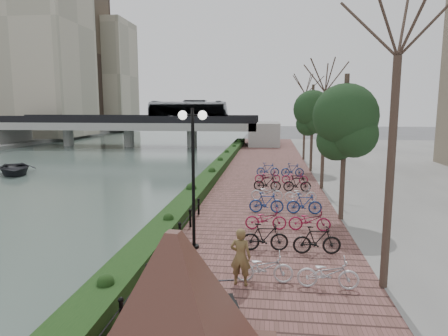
% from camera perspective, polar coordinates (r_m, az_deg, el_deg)
% --- Properties ---
extents(ground, '(220.00, 220.00, 0.00)m').
position_cam_1_polar(ground, '(11.74, -19.23, -20.14)').
color(ground, '#59595B').
rests_on(ground, ground).
extents(river_water, '(30.00, 130.00, 0.02)m').
position_cam_1_polar(river_water, '(39.86, -23.15, -0.01)').
color(river_water, '#4F635B').
rests_on(river_water, ground).
extents(promenade, '(8.00, 75.00, 0.50)m').
position_cam_1_polar(promenade, '(27.23, 4.95, -2.58)').
color(promenade, brown).
rests_on(promenade, ground).
extents(hedge, '(1.10, 56.00, 0.60)m').
position_cam_1_polar(hedge, '(29.87, -1.43, -0.48)').
color(hedge, '#163312').
rests_on(hedge, promenade).
extents(chain_fence, '(0.10, 14.10, 0.70)m').
position_cam_1_polar(chain_fence, '(12.59, -9.44, -13.43)').
color(chain_fence, black).
rests_on(chain_fence, promenade).
extents(granite_monument, '(5.70, 5.70, 2.99)m').
position_cam_1_polar(granite_monument, '(7.46, -7.06, -19.84)').
color(granite_monument, '#3F201B').
rests_on(granite_monument, promenade).
extents(lamppost, '(1.02, 0.32, 5.04)m').
position_cam_1_polar(lamppost, '(14.02, -4.46, 2.74)').
color(lamppost, black).
rests_on(lamppost, promenade).
extents(motorcycle, '(0.83, 1.57, 0.94)m').
position_cam_1_polar(motorcycle, '(9.69, 0.61, -19.64)').
color(motorcycle, black).
rests_on(motorcycle, promenade).
extents(pedestrian, '(0.67, 0.50, 1.68)m').
position_cam_1_polar(pedestrian, '(11.67, 2.38, -12.54)').
color(pedestrian, brown).
rests_on(pedestrian, promenade).
extents(bicycle_parking, '(2.40, 19.89, 1.00)m').
position_cam_1_polar(bicycle_parking, '(20.48, 8.63, -4.36)').
color(bicycle_parking, silver).
rests_on(bicycle_parking, promenade).
extents(street_trees, '(3.20, 37.12, 6.80)m').
position_cam_1_polar(street_trees, '(22.20, 15.09, 3.55)').
color(street_trees, '#35291F').
rests_on(street_trees, promenade).
extents(bridge, '(36.00, 10.77, 6.50)m').
position_cam_1_polar(bridge, '(57.13, -11.81, 6.33)').
color(bridge, '#9B9A96').
rests_on(bridge, ground).
extents(boat, '(5.48, 5.85, 0.99)m').
position_cam_1_polar(boat, '(37.45, -27.80, -0.06)').
color(boat, '#212227').
rests_on(boat, river_water).
extents(far_buildings, '(35.00, 38.00, 38.00)m').
position_cam_1_polar(far_buildings, '(88.90, -25.83, 14.69)').
color(far_buildings, '#ABA48E').
rests_on(far_buildings, far_bank).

